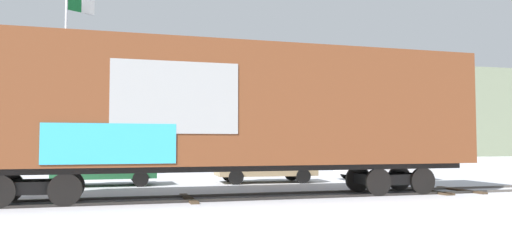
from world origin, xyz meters
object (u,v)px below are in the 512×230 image
object	(u,v)px
parked_car_green	(103,165)
parked_car_white	(382,162)
parked_car_tan	(265,163)
flagpole	(71,55)
freight_car	(230,108)

from	to	relation	value
parked_car_green	parked_car_white	xyz separation A→B (m)	(12.72, 0.12, -0.02)
parked_car_green	parked_car_tan	size ratio (longest dim) A/B	0.94
flagpole	parked_car_tan	bearing A→B (deg)	-26.99
parked_car_green	parked_car_white	bearing A→B (deg)	0.55
parked_car_green	parked_car_white	size ratio (longest dim) A/B	0.95
flagpole	parked_car_white	size ratio (longest dim) A/B	2.18
freight_car	parked_car_tan	world-z (taller)	freight_car
freight_car	parked_car_green	bearing A→B (deg)	125.48
flagpole	freight_car	bearing A→B (deg)	-59.99
freight_car	parked_car_green	size ratio (longest dim) A/B	3.95
parked_car_green	parked_car_white	distance (m)	12.72
parked_car_white	freight_car	bearing A→B (deg)	-144.83
parked_car_green	freight_car	bearing A→B (deg)	-54.52
freight_car	flagpole	distance (m)	12.45
freight_car	parked_car_green	distance (m)	7.50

